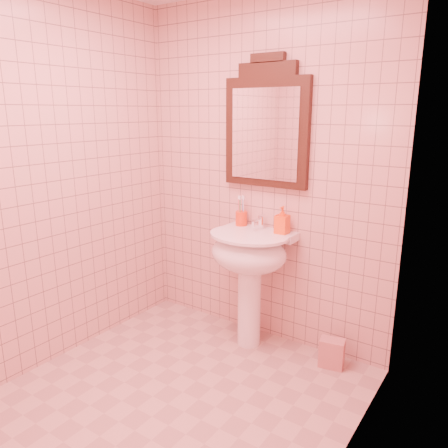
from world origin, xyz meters
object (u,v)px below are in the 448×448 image
Objects in this scene: mirror at (266,127)px; soap_dispenser at (282,220)px; toothbrush_cup at (241,218)px; pedestal_sink at (249,261)px; towel at (332,353)px.

soap_dispenser is at bearing -20.04° from mirror.
toothbrush_cup is at bearing 174.75° from soap_dispenser.
pedestal_sink is 4.35× the size of towel.
mirror is at bearing 14.35° from toothbrush_cup.
mirror is 1.63m from towel.
towel is at bearing 6.10° from pedestal_sink.
mirror is at bearing 167.92° from towel.
pedestal_sink is 0.38m from soap_dispenser.
mirror is (0.00, 0.20, 0.93)m from pedestal_sink.
towel is (0.63, 0.07, -0.56)m from pedestal_sink.
towel is at bearing -10.06° from soap_dispenser.
mirror reaches higher than towel.
pedestal_sink is at bearing -42.87° from toothbrush_cup.
mirror is 4.63× the size of soap_dispenser.
toothbrush_cup is at bearing 173.51° from towel.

